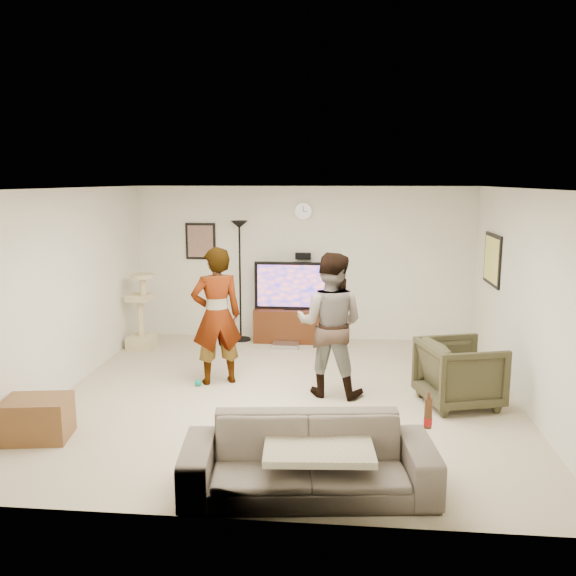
# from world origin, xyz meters

# --- Properties ---
(floor) EXTENTS (5.50, 5.50, 0.02)m
(floor) POSITION_xyz_m (0.00, 0.00, -0.01)
(floor) COLOR tan
(floor) RESTS_ON ground
(ceiling) EXTENTS (5.50, 5.50, 0.02)m
(ceiling) POSITION_xyz_m (0.00, 0.00, 2.51)
(ceiling) COLOR white
(ceiling) RESTS_ON wall_back
(wall_back) EXTENTS (5.50, 0.04, 2.50)m
(wall_back) POSITION_xyz_m (0.00, 2.75, 1.25)
(wall_back) COLOR silver
(wall_back) RESTS_ON floor
(wall_front) EXTENTS (5.50, 0.04, 2.50)m
(wall_front) POSITION_xyz_m (0.00, -2.75, 1.25)
(wall_front) COLOR silver
(wall_front) RESTS_ON floor
(wall_left) EXTENTS (0.04, 5.50, 2.50)m
(wall_left) POSITION_xyz_m (-2.75, 0.00, 1.25)
(wall_left) COLOR silver
(wall_left) RESTS_ON floor
(wall_right) EXTENTS (0.04, 5.50, 2.50)m
(wall_right) POSITION_xyz_m (2.75, 0.00, 1.25)
(wall_right) COLOR silver
(wall_right) RESTS_ON floor
(wall_clock) EXTENTS (0.26, 0.04, 0.26)m
(wall_clock) POSITION_xyz_m (0.00, 2.72, 2.10)
(wall_clock) COLOR silver
(wall_clock) RESTS_ON wall_back
(wall_speaker) EXTENTS (0.25, 0.10, 0.10)m
(wall_speaker) POSITION_xyz_m (0.00, 2.69, 1.38)
(wall_speaker) COLOR black
(wall_speaker) RESTS_ON wall_back
(picture_back) EXTENTS (0.42, 0.03, 0.52)m
(picture_back) POSITION_xyz_m (-1.70, 2.73, 1.60)
(picture_back) COLOR brown
(picture_back) RESTS_ON wall_back
(picture_right) EXTENTS (0.03, 0.78, 0.62)m
(picture_right) POSITION_xyz_m (2.73, 1.60, 1.50)
(picture_right) COLOR #E7E264
(picture_right) RESTS_ON wall_right
(tv_stand) EXTENTS (1.30, 0.45, 0.54)m
(tv_stand) POSITION_xyz_m (-0.12, 2.50, 0.27)
(tv_stand) COLOR #3C1C0B
(tv_stand) RESTS_ON floor
(console_box) EXTENTS (0.40, 0.30, 0.07)m
(console_box) POSITION_xyz_m (-0.23, 2.11, 0.04)
(console_box) COLOR #B3B3B7
(console_box) RESTS_ON floor
(tv) EXTENTS (1.29, 0.08, 0.76)m
(tv) POSITION_xyz_m (-0.12, 2.50, 0.92)
(tv) COLOR black
(tv) RESTS_ON tv_stand
(tv_screen) EXTENTS (1.19, 0.01, 0.67)m
(tv_screen) POSITION_xyz_m (-0.12, 2.46, 0.92)
(tv_screen) COLOR #E26550
(tv_screen) RESTS_ON tv
(floor_lamp) EXTENTS (0.32, 0.32, 1.96)m
(floor_lamp) POSITION_xyz_m (-1.01, 2.49, 0.98)
(floor_lamp) COLOR black
(floor_lamp) RESTS_ON floor
(cat_tree) EXTENTS (0.41, 0.41, 1.19)m
(cat_tree) POSITION_xyz_m (-2.47, 1.88, 0.59)
(cat_tree) COLOR #C9B986
(cat_tree) RESTS_ON floor
(person_left) EXTENTS (0.76, 0.65, 1.77)m
(person_left) POSITION_xyz_m (-0.94, 0.39, 0.89)
(person_left) COLOR #BDBCC1
(person_left) RESTS_ON floor
(person_right) EXTENTS (0.96, 0.81, 1.75)m
(person_right) POSITION_xyz_m (0.51, 0.11, 0.88)
(person_right) COLOR #255290
(person_right) RESTS_ON floor
(sofa) EXTENTS (2.18, 1.05, 0.61)m
(sofa) POSITION_xyz_m (0.41, -2.28, 0.31)
(sofa) COLOR #5C5247
(sofa) RESTS_ON floor
(throw_blanket) EXTENTS (0.95, 0.77, 0.06)m
(throw_blanket) POSITION_xyz_m (0.49, -2.28, 0.41)
(throw_blanket) COLOR #B7AC8A
(throw_blanket) RESTS_ON sofa
(beer_bottle) EXTENTS (0.06, 0.06, 0.25)m
(beer_bottle) POSITION_xyz_m (1.37, -2.28, 0.74)
(beer_bottle) COLOR #4D2A14
(beer_bottle) RESTS_ON sofa
(armchair) EXTENTS (1.04, 1.03, 0.77)m
(armchair) POSITION_xyz_m (2.03, -0.11, 0.39)
(armchair) COLOR #35331F
(armchair) RESTS_ON floor
(side_table) EXTENTS (0.71, 0.57, 0.43)m
(side_table) POSITION_xyz_m (-2.40, -1.48, 0.21)
(side_table) COLOR brown
(side_table) RESTS_ON floor
(toy_ball) EXTENTS (0.09, 0.09, 0.09)m
(toy_ball) POSITION_xyz_m (-1.16, 0.22, 0.04)
(toy_ball) COLOR #0A9274
(toy_ball) RESTS_ON floor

